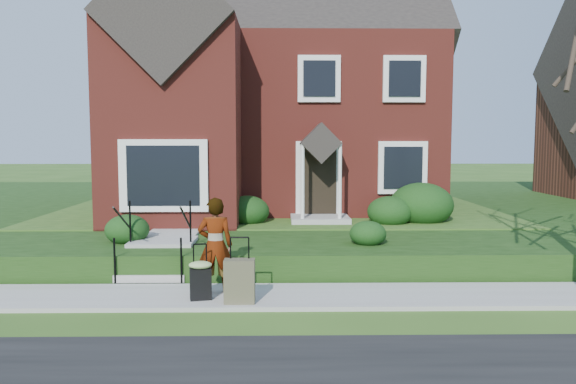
{
  "coord_description": "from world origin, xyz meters",
  "views": [
    {
      "loc": [
        0.07,
        -9.99,
        2.87
      ],
      "look_at": [
        0.26,
        2.0,
        1.77
      ],
      "focal_mm": 35.0,
      "sensor_mm": 36.0,
      "label": 1
    }
  ],
  "objects_px": {
    "woman": "(215,245)",
    "suitcase_olive": "(240,281)",
    "front_steps": "(159,253)",
    "suitcase_black": "(201,278)"
  },
  "relations": [
    {
      "from": "suitcase_black",
      "to": "suitcase_olive",
      "type": "distance_m",
      "value": 0.73
    },
    {
      "from": "suitcase_olive",
      "to": "woman",
      "type": "bearing_deg",
      "value": 126.25
    },
    {
      "from": "woman",
      "to": "suitcase_black",
      "type": "bearing_deg",
      "value": 61.61
    },
    {
      "from": "front_steps",
      "to": "suitcase_black",
      "type": "relative_size",
      "value": 2.04
    },
    {
      "from": "woman",
      "to": "suitcase_olive",
      "type": "distance_m",
      "value": 0.97
    },
    {
      "from": "front_steps",
      "to": "woman",
      "type": "bearing_deg",
      "value": -50.39
    },
    {
      "from": "front_steps",
      "to": "woman",
      "type": "xyz_separation_m",
      "value": [
        1.4,
        -1.69,
        0.49
      ]
    },
    {
      "from": "suitcase_black",
      "to": "front_steps",
      "type": "bearing_deg",
      "value": 106.83
    },
    {
      "from": "front_steps",
      "to": "woman",
      "type": "relative_size",
      "value": 1.15
    },
    {
      "from": "front_steps",
      "to": "suitcase_olive",
      "type": "distance_m",
      "value": 3.02
    }
  ]
}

